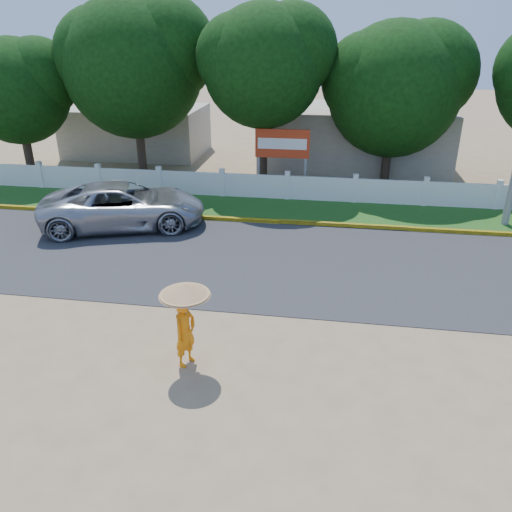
{
  "coord_description": "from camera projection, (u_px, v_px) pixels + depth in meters",
  "views": [
    {
      "loc": [
        1.95,
        -10.52,
        7.08
      ],
      "look_at": [
        0.0,
        2.0,
        1.3
      ],
      "focal_mm": 35.0,
      "sensor_mm": 36.0,
      "label": 1
    }
  ],
  "objects": [
    {
      "name": "vehicle",
      "position": [
        124.0,
        206.0,
        19.27
      ],
      "size": [
        6.76,
        4.61,
        1.72
      ],
      "primitive_type": "imported",
      "rotation": [
        0.0,
        0.0,
        1.88
      ],
      "color": "#A8AAB0",
      "rests_on": "ground"
    },
    {
      "name": "ground",
      "position": [
        244.0,
        335.0,
        12.66
      ],
      "size": [
        120.0,
        120.0,
        0.0
      ],
      "primitive_type": "plane",
      "color": "#9E8460",
      "rests_on": "ground"
    },
    {
      "name": "monk_with_parasol",
      "position": [
        185.0,
        313.0,
        11.04
      ],
      "size": [
        1.14,
        1.14,
        2.07
      ],
      "color": "orange",
      "rests_on": "ground"
    },
    {
      "name": "fence",
      "position": [
        287.0,
        188.0,
        22.51
      ],
      "size": [
        40.0,
        0.1,
        1.1
      ],
      "primitive_type": "cube",
      "color": "silver",
      "rests_on": "ground"
    },
    {
      "name": "building_near",
      "position": [
        353.0,
        137.0,
        27.76
      ],
      "size": [
        10.0,
        6.0,
        3.2
      ],
      "primitive_type": "cube",
      "color": "#B7AD99",
      "rests_on": "ground"
    },
    {
      "name": "building_far",
      "position": [
        138.0,
        131.0,
        30.56
      ],
      "size": [
        8.0,
        5.0,
        2.8
      ],
      "primitive_type": "cube",
      "color": "#B7AD99",
      "rests_on": "ground"
    },
    {
      "name": "road",
      "position": [
        267.0,
        260.0,
        16.71
      ],
      "size": [
        60.0,
        7.0,
        0.02
      ],
      "primitive_type": "cube",
      "color": "#38383A",
      "rests_on": "ground"
    },
    {
      "name": "grass_verge",
      "position": [
        284.0,
        209.0,
        21.42
      ],
      "size": [
        60.0,
        3.5,
        0.03
      ],
      "primitive_type": "cube",
      "color": "#2D601E",
      "rests_on": "ground"
    },
    {
      "name": "billboard",
      "position": [
        282.0,
        147.0,
        22.89
      ],
      "size": [
        2.5,
        0.13,
        2.95
      ],
      "color": "gray",
      "rests_on": "ground"
    },
    {
      "name": "tree_row",
      "position": [
        330.0,
        78.0,
        22.94
      ],
      "size": [
        34.98,
        7.49,
        8.74
      ],
      "color": "#473828",
      "rests_on": "ground"
    },
    {
      "name": "curb",
      "position": [
        279.0,
        222.0,
        19.87
      ],
      "size": [
        40.0,
        0.18,
        0.16
      ],
      "primitive_type": "cube",
      "color": "yellow",
      "rests_on": "ground"
    }
  ]
}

